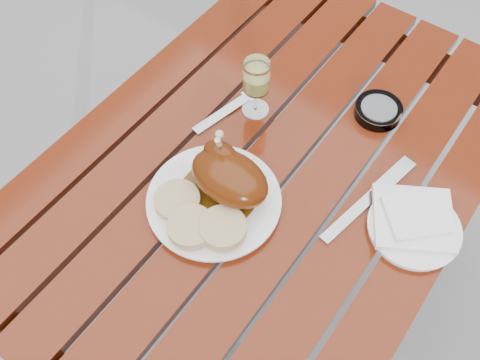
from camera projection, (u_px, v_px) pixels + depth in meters
name	position (u px, v px, depth m)	size (l,w,h in m)	color
ground	(258.00, 293.00, 1.75)	(60.00, 60.00, 0.00)	slate
table	(262.00, 242.00, 1.44)	(0.80, 1.20, 0.75)	maroon
dinner_plate	(214.00, 201.00, 1.06)	(0.27, 0.27, 0.02)	white
roast_duck	(228.00, 175.00, 1.03)	(0.18, 0.16, 0.12)	#522F09
bread_dumplings	(197.00, 218.00, 1.01)	(0.20, 0.12, 0.03)	tan
wine_glass	(256.00, 88.00, 1.14)	(0.06, 0.06, 0.14)	#D0CC5E
side_plate	(414.00, 228.00, 1.03)	(0.18, 0.18, 0.01)	white
napkin	(413.00, 218.00, 1.03)	(0.15, 0.14, 0.01)	white
ashtray	(378.00, 111.00, 1.18)	(0.10, 0.10, 0.03)	#B2B7BC
fork	(227.00, 111.00, 1.20)	(0.02, 0.18, 0.01)	gray
knife	(362.00, 205.00, 1.06)	(0.02, 0.23, 0.01)	gray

